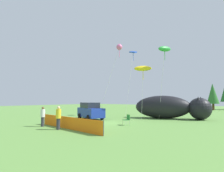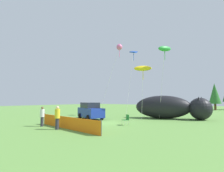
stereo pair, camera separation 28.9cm
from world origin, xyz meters
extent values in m
plane|color=#609342|center=(0.00, 0.00, 0.00)|extent=(120.00, 120.00, 0.00)
cube|color=navy|center=(-3.19, 1.62, 0.79)|extent=(4.49, 3.04, 1.05)
cube|color=#1E232D|center=(-3.38, 1.69, 1.63)|extent=(2.69, 2.27, 0.63)
cylinder|color=black|center=(-1.69, 1.97, 0.31)|extent=(0.66, 0.44, 0.61)
cylinder|color=black|center=(-2.26, 0.39, 0.31)|extent=(0.66, 0.44, 0.61)
cylinder|color=black|center=(-4.11, 2.85, 0.31)|extent=(0.66, 0.44, 0.61)
cylinder|color=black|center=(-4.69, 1.27, 0.31)|extent=(0.66, 0.44, 0.61)
cube|color=#267F33|center=(2.87, 0.08, 0.47)|extent=(0.69, 0.69, 0.03)
cube|color=#267F33|center=(2.98, 0.30, 0.71)|extent=(0.46, 0.24, 0.47)
cylinder|color=#A5A5AD|center=(2.97, -0.21, 0.24)|extent=(0.02, 0.02, 0.47)
cylinder|color=#A5A5AD|center=(2.58, -0.02, 0.24)|extent=(0.02, 0.02, 0.47)
cylinder|color=#A5A5AD|center=(3.16, 0.19, 0.24)|extent=(0.02, 0.02, 0.47)
cylinder|color=#A5A5AD|center=(2.77, 0.38, 0.24)|extent=(0.02, 0.02, 0.47)
ellipsoid|color=black|center=(3.15, 7.65, 1.39)|extent=(7.13, 4.58, 2.78)
ellipsoid|color=white|center=(3.15, 7.65, 0.76)|extent=(4.65, 3.22, 1.25)
sphere|color=black|center=(7.11, 8.86, 1.25)|extent=(2.50, 2.50, 2.50)
cone|color=black|center=(7.11, 9.48, 2.25)|extent=(0.70, 0.70, 0.75)
cone|color=black|center=(7.11, 8.24, 2.25)|extent=(0.70, 0.70, 0.75)
cube|color=orange|center=(0.48, -4.39, 0.47)|extent=(7.82, 0.67, 0.93)
cylinder|color=#4C4C51|center=(-3.43, -4.07, 0.51)|extent=(0.05, 0.05, 1.03)
cylinder|color=#4C4C51|center=(4.39, -4.70, 0.51)|extent=(0.05, 0.05, 1.03)
cylinder|color=#2D2D38|center=(-2.26, -4.97, 0.40)|extent=(0.25, 0.25, 0.79)
cylinder|color=silver|center=(-2.26, -4.97, 1.13)|extent=(0.36, 0.36, 0.66)
sphere|color=brown|center=(-2.26, -4.97, 1.56)|extent=(0.22, 0.22, 0.22)
cylinder|color=#2D2D38|center=(0.12, -5.05, 0.42)|extent=(0.26, 0.26, 0.85)
cylinder|color=yellow|center=(0.12, -5.05, 1.20)|extent=(0.39, 0.39, 0.71)
sphere|color=beige|center=(0.12, -5.05, 1.67)|extent=(0.23, 0.23, 0.23)
cylinder|color=silver|center=(3.73, 6.23, 4.01)|extent=(1.26, 0.91, 8.02)
ellipsoid|color=green|center=(4.35, 5.80, 8.01)|extent=(1.32, 2.09, 0.93)
cylinder|color=green|center=(4.35, 5.80, 7.31)|extent=(0.06, 0.06, 1.20)
cylinder|color=silver|center=(1.88, 4.97, 2.94)|extent=(0.55, 0.48, 5.88)
ellipsoid|color=yellow|center=(2.13, 4.75, 5.88)|extent=(1.90, 2.21, 0.88)
cylinder|color=yellow|center=(2.13, 4.75, 5.18)|extent=(0.06, 0.06, 1.20)
cylinder|color=silver|center=(-1.68, 7.79, 4.66)|extent=(0.17, 1.97, 9.33)
cube|color=blue|center=(-1.61, 8.76, 9.33)|extent=(1.01, 1.06, 0.61)
cylinder|color=blue|center=(-1.61, 8.76, 8.63)|extent=(0.06, 0.06, 1.20)
cylinder|color=silver|center=(-2.08, 3.63, 4.44)|extent=(2.35, 1.43, 8.89)
sphere|color=pink|center=(-0.92, 4.33, 8.89)|extent=(0.74, 0.74, 0.74)
cylinder|color=pink|center=(-0.92, 4.33, 8.19)|extent=(0.06, 0.06, 1.20)
cylinder|color=brown|center=(5.17, 31.15, 0.70)|extent=(0.45, 0.45, 1.41)
cone|color=#2D6B2D|center=(5.17, 31.15, 3.66)|extent=(2.48, 2.48, 4.50)
camera|label=1|loc=(11.69, -13.06, 2.26)|focal=28.00mm
camera|label=2|loc=(11.91, -12.87, 2.26)|focal=28.00mm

